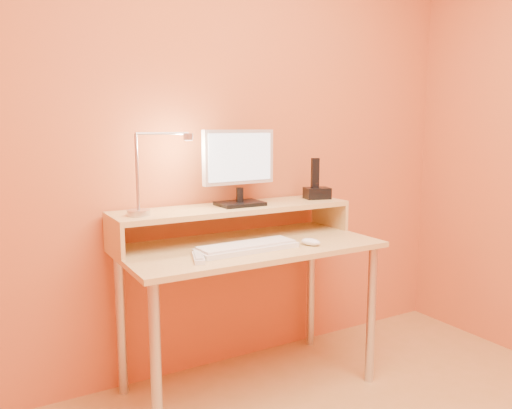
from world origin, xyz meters
TOP-DOWN VIEW (x-y plane):
  - wall_back at (0.00, 1.50)m, footprint 3.00×0.04m
  - desk_leg_fl at (-0.55, 0.93)m, footprint 0.04×0.04m
  - desk_leg_fr at (0.55, 0.93)m, footprint 0.04×0.04m
  - desk_leg_bl at (-0.55, 1.43)m, footprint 0.04×0.04m
  - desk_leg_br at (0.55, 1.43)m, footprint 0.04×0.04m
  - desk_lower at (0.00, 1.18)m, footprint 1.20×0.60m
  - shelf_riser_left at (-0.59, 1.33)m, footprint 0.02×0.30m
  - shelf_riser_right at (0.59, 1.33)m, footprint 0.02×0.30m
  - desk_shelf at (0.00, 1.33)m, footprint 1.20×0.30m
  - monitor_foot at (0.03, 1.33)m, footprint 0.22×0.16m
  - monitor_neck at (0.03, 1.33)m, footprint 0.04×0.04m
  - monitor_panel at (0.03, 1.34)m, footprint 0.39×0.06m
  - monitor_back at (0.03, 1.36)m, footprint 0.35×0.04m
  - monitor_screen at (0.03, 1.32)m, footprint 0.35×0.03m
  - lamp_base at (-0.49, 1.30)m, footprint 0.10×0.10m
  - lamp_post at (-0.49, 1.30)m, footprint 0.01×0.01m
  - lamp_arm at (-0.37, 1.30)m, footprint 0.24×0.01m
  - lamp_head at (-0.25, 1.30)m, footprint 0.04×0.04m
  - lamp_bulb at (-0.25, 1.30)m, footprint 0.03×0.03m
  - phone_dock at (0.51, 1.33)m, footprint 0.15×0.13m
  - phone_handset at (0.49, 1.33)m, footprint 0.05×0.03m
  - phone_led at (0.55, 1.28)m, footprint 0.01×0.00m
  - keyboard at (-0.07, 1.08)m, footprint 0.47×0.16m
  - mouse at (0.23, 1.01)m, footprint 0.09×0.11m
  - remote_control at (-0.32, 1.03)m, footprint 0.09×0.16m

SIDE VIEW (x-z plane):
  - desk_leg_fl at x=-0.55m, z-range 0.00..0.69m
  - desk_leg_fr at x=0.55m, z-range 0.00..0.69m
  - desk_leg_bl at x=-0.55m, z-range 0.00..0.69m
  - desk_leg_br at x=0.55m, z-range 0.00..0.69m
  - desk_lower at x=0.00m, z-range 0.70..0.72m
  - remote_control at x=-0.32m, z-range 0.72..0.74m
  - keyboard at x=-0.07m, z-range 0.72..0.74m
  - mouse at x=0.23m, z-range 0.72..0.75m
  - shelf_riser_left at x=-0.59m, z-range 0.72..0.85m
  - shelf_riser_right at x=0.59m, z-range 0.72..0.85m
  - desk_shelf at x=0.00m, z-range 0.86..0.88m
  - monitor_foot at x=0.03m, z-range 0.88..0.90m
  - lamp_base at x=-0.49m, z-range 0.88..0.90m
  - phone_dock at x=0.51m, z-range 0.88..0.94m
  - phone_led at x=0.55m, z-range 0.89..0.93m
  - monitor_neck at x=0.03m, z-range 0.90..0.97m
  - phone_handset at x=0.49m, z-range 0.94..1.10m
  - lamp_post at x=-0.49m, z-range 0.91..1.24m
  - monitor_panel at x=0.03m, z-range 0.99..1.25m
  - monitor_back at x=0.03m, z-range 1.01..1.23m
  - monitor_screen at x=0.03m, z-range 1.00..1.23m
  - lamp_bulb at x=-0.25m, z-range 1.20..1.21m
  - lamp_head at x=-0.25m, z-range 1.21..1.24m
  - lamp_arm at x=-0.37m, z-range 1.23..1.24m
  - wall_back at x=0.00m, z-range 0.00..2.50m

